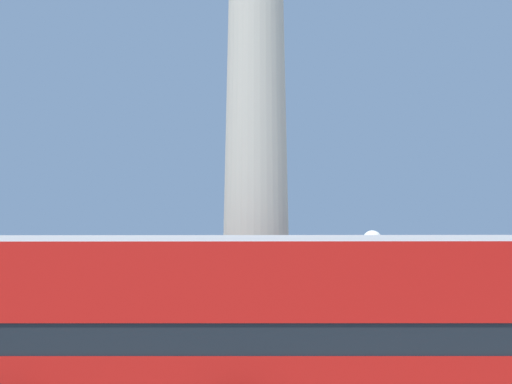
{
  "coord_description": "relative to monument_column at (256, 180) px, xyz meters",
  "views": [
    {
      "loc": [
        0.9,
        -15.58,
        1.97
      ],
      "look_at": [
        0.0,
        0.0,
        7.41
      ],
      "focal_mm": 35.0,
      "sensor_mm": 36.0,
      "label": 1
    }
  ],
  "objects": [
    {
      "name": "monument_column",
      "position": [
        0.0,
        0.0,
        0.0
      ],
      "size": [
        5.43,
        5.43,
        21.18
      ],
      "color": "#ADA593",
      "rests_on": "ground_plane"
    },
    {
      "name": "bus_a",
      "position": [
        0.52,
        -5.3,
        -5.47
      ],
      "size": [
        10.55,
        3.3,
        4.26
      ],
      "rotation": [
        0.0,
        0.0,
        0.05
      ],
      "color": "#B7140F",
      "rests_on": "ground_plane"
    },
    {
      "name": "street_lamp",
      "position": [
        3.23,
        -2.57,
        -4.35
      ],
      "size": [
        0.52,
        0.52,
        5.36
      ],
      "color": "black",
      "rests_on": "ground_plane"
    }
  ]
}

